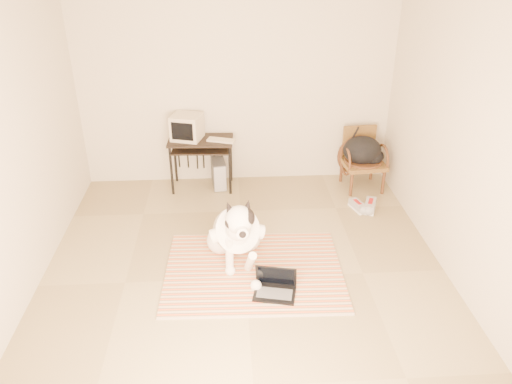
{
  "coord_description": "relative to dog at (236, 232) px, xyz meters",
  "views": [
    {
      "loc": [
        -0.15,
        -3.94,
        3.04
      ],
      "look_at": [
        0.12,
        0.25,
        0.82
      ],
      "focal_mm": 35.0,
      "sensor_mm": 36.0,
      "label": 1
    }
  ],
  "objects": [
    {
      "name": "floor",
      "position": [
        0.08,
        -0.3,
        -0.34
      ],
      "size": [
        4.5,
        4.5,
        0.0
      ],
      "primitive_type": "plane",
      "color": "#96845B",
      "rests_on": "ground"
    },
    {
      "name": "rattan_chair",
      "position": [
        1.69,
        1.6,
        0.05
      ],
      "size": [
        0.56,
        0.54,
        0.78
      ],
      "color": "brown",
      "rests_on": "floor"
    },
    {
      "name": "desk_keyboard",
      "position": [
        -0.13,
        1.62,
        0.35
      ],
      "size": [
        0.37,
        0.23,
        0.02
      ],
      "primitive_type": "cube",
      "rotation": [
        0.0,
        0.0,
        -0.33
      ],
      "color": "#C3B599",
      "rests_on": "computer_desk"
    },
    {
      "name": "crt_monitor",
      "position": [
        -0.56,
        1.73,
        0.49
      ],
      "size": [
        0.43,
        0.42,
        0.32
      ],
      "color": "#C3B599",
      "rests_on": "computer_desk"
    },
    {
      "name": "sneaker_left",
      "position": [
        1.51,
        0.97,
        -0.3
      ],
      "size": [
        0.19,
        0.3,
        0.1
      ],
      "color": "silver",
      "rests_on": "floor"
    },
    {
      "name": "wall_right",
      "position": [
        2.08,
        -0.3,
        1.01
      ],
      "size": [
        0.0,
        4.5,
        4.5
      ],
      "primitive_type": "plane",
      "rotation": [
        1.57,
        0.0,
        -1.57
      ],
      "color": "beige",
      "rests_on": "floor"
    },
    {
      "name": "dog",
      "position": [
        0.0,
        0.0,
        0.0
      ],
      "size": [
        0.57,
        1.16,
        0.86
      ],
      "color": "white",
      "rests_on": "rug"
    },
    {
      "name": "laptop",
      "position": [
        0.35,
        -0.56,
        -0.26
      ],
      "size": [
        0.43,
        0.35,
        0.27
      ],
      "color": "black",
      "rests_on": "rug"
    },
    {
      "name": "backpack",
      "position": [
        1.68,
        1.54,
        0.18
      ],
      "size": [
        0.53,
        0.4,
        0.36
      ],
      "color": "black",
      "rests_on": "rattan_chair"
    },
    {
      "name": "computer_desk",
      "position": [
        -0.4,
        1.68,
        0.24
      ],
      "size": [
        0.83,
        0.49,
        0.68
      ],
      "color": "black",
      "rests_on": "floor"
    },
    {
      "name": "sneaker_right",
      "position": [
        1.66,
        0.96,
        -0.29
      ],
      "size": [
        0.23,
        0.33,
        0.11
      ],
      "color": "silver",
      "rests_on": "floor"
    },
    {
      "name": "wall_front",
      "position": [
        0.08,
        -2.55,
        1.01
      ],
      "size": [
        4.5,
        0.0,
        4.5
      ],
      "primitive_type": "plane",
      "rotation": [
        -1.57,
        0.0,
        0.0
      ],
      "color": "beige",
      "rests_on": "floor"
    },
    {
      "name": "wall_back",
      "position": [
        0.08,
        1.95,
        1.01
      ],
      "size": [
        4.5,
        0.0,
        4.5
      ],
      "primitive_type": "plane",
      "rotation": [
        1.57,
        0.0,
        0.0
      ],
      "color": "beige",
      "rests_on": "floor"
    },
    {
      "name": "pc_tower",
      "position": [
        -0.18,
        1.72,
        -0.16
      ],
      "size": [
        0.21,
        0.41,
        0.36
      ],
      "color": "#515254",
      "rests_on": "floor"
    },
    {
      "name": "wall_left",
      "position": [
        -1.92,
        -0.3,
        1.01
      ],
      "size": [
        0.0,
        4.5,
        4.5
      ],
      "primitive_type": "plane",
      "rotation": [
        1.57,
        0.0,
        1.57
      ],
      "color": "beige",
      "rests_on": "floor"
    },
    {
      "name": "rug",
      "position": [
        0.17,
        -0.21,
        -0.33
      ],
      "size": [
        1.79,
        1.39,
        0.02
      ],
      "color": "orange",
      "rests_on": "floor"
    }
  ]
}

